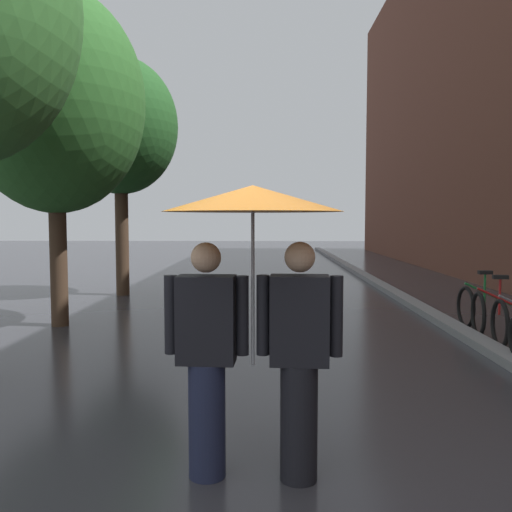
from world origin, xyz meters
name	(u,v)px	position (x,y,z in m)	size (l,w,h in m)	color
ground_plane	(243,495)	(0.00, 0.00, 0.00)	(80.00, 80.00, 0.00)	#2D2D33
kerb_strip	(386,288)	(3.20, 10.00, 0.06)	(0.30, 36.00, 0.12)	slate
street_tree_1	(54,102)	(-3.36, 5.48, 3.75)	(2.97, 2.97, 5.63)	#473323
street_tree_2	(120,127)	(-3.27, 9.12, 3.96)	(2.69, 2.69, 5.58)	#473323
parked_bicycle_4	(496,306)	(3.98, 5.42, 0.38)	(1.09, 0.72, 0.96)	black
couple_under_umbrella	(253,276)	(0.06, 0.26, 1.42)	(1.24, 1.24, 2.04)	#1E233D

